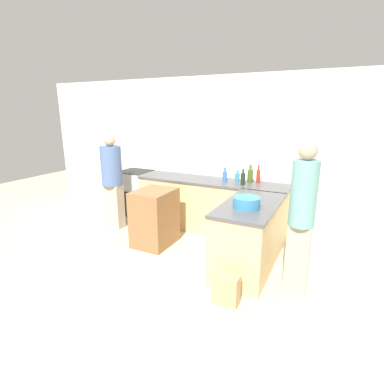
{
  "coord_description": "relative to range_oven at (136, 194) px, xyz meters",
  "views": [
    {
      "loc": [
        2.0,
        -2.77,
        2.11
      ],
      "look_at": [
        0.13,
        0.94,
        0.98
      ],
      "focal_mm": 28.0,
      "sensor_mm": 36.0,
      "label": 1
    }
  ],
  "objects": [
    {
      "name": "ground_plane",
      "position": [
        1.68,
        -1.96,
        -0.47
      ],
      "size": [
        14.0,
        14.0,
        0.0
      ],
      "primitive_type": "plane",
      "color": "beige"
    },
    {
      "name": "wall_back",
      "position": [
        1.68,
        0.34,
        0.88
      ],
      "size": [
        8.0,
        0.06,
        2.7
      ],
      "color": "silver",
      "rests_on": "ground_plane"
    },
    {
      "name": "counter_back",
      "position": [
        1.68,
        -0.01,
        -0.0
      ],
      "size": [
        2.69,
        0.67,
        0.93
      ],
      "color": "#D6B27A",
      "rests_on": "ground_plane"
    },
    {
      "name": "counter_peninsula",
      "position": [
        2.68,
        -1.03,
        -0.0
      ],
      "size": [
        0.69,
        1.42,
        0.93
      ],
      "color": "#D6B27A",
      "rests_on": "ground_plane"
    },
    {
      "name": "range_oven",
      "position": [
        0.0,
        0.0,
        0.0
      ],
      "size": [
        0.66,
        0.62,
        0.94
      ],
      "color": "#ADADB2",
      "rests_on": "ground_plane"
    },
    {
      "name": "island_table",
      "position": [
        1.11,
        -0.97,
        -0.02
      ],
      "size": [
        0.55,
        0.68,
        0.9
      ],
      "color": "brown",
      "rests_on": "ground_plane"
    },
    {
      "name": "mixing_bowl",
      "position": [
        2.68,
        -1.23,
        0.53
      ],
      "size": [
        0.34,
        0.34,
        0.14
      ],
      "color": "teal",
      "rests_on": "counter_peninsula"
    },
    {
      "name": "dish_soap_bottle",
      "position": [
        2.11,
        0.11,
        0.54
      ],
      "size": [
        0.08,
        0.08,
        0.19
      ],
      "color": "#338CBF",
      "rests_on": "counter_back"
    },
    {
      "name": "water_bottle_blue",
      "position": [
        1.93,
        -0.02,
        0.56
      ],
      "size": [
        0.07,
        0.07,
        0.24
      ],
      "color": "#386BB7",
      "rests_on": "counter_back"
    },
    {
      "name": "wine_bottle_dark",
      "position": [
        2.27,
        -0.1,
        0.57
      ],
      "size": [
        0.07,
        0.07,
        0.27
      ],
      "color": "black",
      "rests_on": "counter_back"
    },
    {
      "name": "olive_oil_bottle",
      "position": [
        2.33,
        0.1,
        0.58
      ],
      "size": [
        0.09,
        0.09,
        0.31
      ],
      "color": "#475B1E",
      "rests_on": "counter_back"
    },
    {
      "name": "hot_sauce_bottle",
      "position": [
        2.46,
        0.16,
        0.58
      ],
      "size": [
        0.06,
        0.06,
        0.3
      ],
      "color": "red",
      "rests_on": "counter_back"
    },
    {
      "name": "person_by_range",
      "position": [
        0.03,
        -0.69,
        0.45
      ],
      "size": [
        0.37,
        0.37,
        1.71
      ],
      "color": "#ADA38E",
      "rests_on": "ground_plane"
    },
    {
      "name": "person_at_peninsula",
      "position": [
        3.35,
        -1.37,
        0.53
      ],
      "size": [
        0.28,
        0.28,
        1.8
      ],
      "color": "#ADA38E",
      "rests_on": "ground_plane"
    },
    {
      "name": "paper_bag",
      "position": [
        2.69,
        -1.94,
        -0.29
      ],
      "size": [
        0.29,
        0.16,
        0.35
      ],
      "color": "tan",
      "rests_on": "ground_plane"
    }
  ]
}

